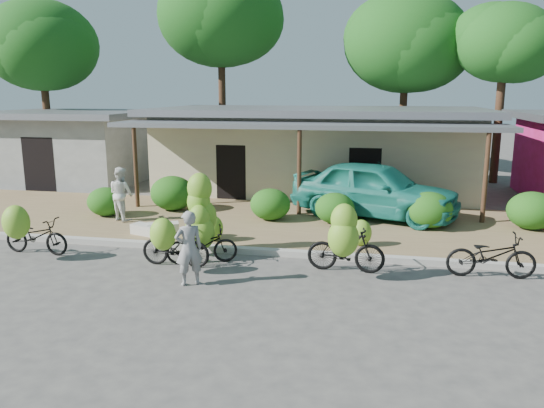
{
  "coord_description": "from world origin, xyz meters",
  "views": [
    {
      "loc": [
        2.49,
        -10.41,
        4.0
      ],
      "look_at": [
        -0.14,
        2.47,
        1.2
      ],
      "focal_mm": 35.0,
      "sensor_mm": 36.0,
      "label": 1
    }
  ],
  "objects_px": {
    "bystander": "(121,194)",
    "bike_right": "(345,243)",
    "bike_left": "(173,243)",
    "sack_near": "(163,228)",
    "bike_far_left": "(32,233)",
    "sack_far": "(145,229)",
    "teal_van": "(375,189)",
    "tree_center_right": "(402,41)",
    "vendor": "(189,248)",
    "tree_back_left": "(39,43)",
    "bike_far_right": "(491,256)",
    "tree_near_right": "(500,41)",
    "tree_far_center": "(218,14)",
    "bike_center": "(201,227)"
  },
  "relations": [
    {
      "from": "bike_far_left",
      "to": "teal_van",
      "type": "xyz_separation_m",
      "value": [
        8.23,
        5.42,
        0.42
      ]
    },
    {
      "from": "vendor",
      "to": "tree_far_center",
      "type": "bearing_deg",
      "value": -108.78
    },
    {
      "from": "tree_back_left",
      "to": "tree_near_right",
      "type": "relative_size",
      "value": 1.07
    },
    {
      "from": "bike_far_right",
      "to": "sack_near",
      "type": "xyz_separation_m",
      "value": [
        -8.3,
        1.58,
        -0.23
      ]
    },
    {
      "from": "tree_far_center",
      "to": "bystander",
      "type": "xyz_separation_m",
      "value": [
        0.5,
        -11.91,
        -6.8
      ]
    },
    {
      "from": "bike_left",
      "to": "sack_near",
      "type": "relative_size",
      "value": 1.96
    },
    {
      "from": "tree_center_right",
      "to": "teal_van",
      "type": "distance_m",
      "value": 11.75
    },
    {
      "from": "bike_right",
      "to": "bystander",
      "type": "bearing_deg",
      "value": 66.96
    },
    {
      "from": "tree_center_right",
      "to": "bike_right",
      "type": "bearing_deg",
      "value": -95.41
    },
    {
      "from": "teal_van",
      "to": "tree_far_center",
      "type": "bearing_deg",
      "value": 58.06
    },
    {
      "from": "tree_far_center",
      "to": "bike_center",
      "type": "xyz_separation_m",
      "value": [
        4.03,
        -14.77,
        -6.93
      ]
    },
    {
      "from": "bike_far_left",
      "to": "sack_far",
      "type": "xyz_separation_m",
      "value": [
        2.05,
        2.0,
        -0.32
      ]
    },
    {
      "from": "tree_back_left",
      "to": "bystander",
      "type": "distance_m",
      "value": 13.41
    },
    {
      "from": "tree_back_left",
      "to": "bike_right",
      "type": "distance_m",
      "value": 20.5
    },
    {
      "from": "teal_van",
      "to": "tree_near_right",
      "type": "bearing_deg",
      "value": -11.47
    },
    {
      "from": "bike_left",
      "to": "sack_near",
      "type": "xyz_separation_m",
      "value": [
        -1.26,
        2.39,
        -0.32
      ]
    },
    {
      "from": "tree_center_right",
      "to": "bystander",
      "type": "relative_size",
      "value": 5.24
    },
    {
      "from": "bike_far_right",
      "to": "tree_far_center",
      "type": "bearing_deg",
      "value": 32.68
    },
    {
      "from": "bystander",
      "to": "sack_near",
      "type": "bearing_deg",
      "value": 174.02
    },
    {
      "from": "vendor",
      "to": "bike_far_right",
      "type": "bearing_deg",
      "value": 161.85
    },
    {
      "from": "teal_van",
      "to": "bike_far_left",
      "type": "bearing_deg",
      "value": 142.28
    },
    {
      "from": "tree_back_left",
      "to": "tree_center_right",
      "type": "bearing_deg",
      "value": 11.63
    },
    {
      "from": "sack_near",
      "to": "teal_van",
      "type": "relative_size",
      "value": 0.16
    },
    {
      "from": "tree_near_right",
      "to": "bystander",
      "type": "bearing_deg",
      "value": -140.21
    },
    {
      "from": "sack_far",
      "to": "teal_van",
      "type": "xyz_separation_m",
      "value": [
        6.18,
        3.41,
        0.74
      ]
    },
    {
      "from": "bike_right",
      "to": "tree_back_left",
      "type": "bearing_deg",
      "value": 53.95
    },
    {
      "from": "tree_far_center",
      "to": "bike_left",
      "type": "distance_m",
      "value": 17.48
    },
    {
      "from": "tree_far_center",
      "to": "tree_near_right",
      "type": "bearing_deg",
      "value": -6.58
    },
    {
      "from": "teal_van",
      "to": "bike_right",
      "type": "bearing_deg",
      "value": -166.99
    },
    {
      "from": "tree_far_center",
      "to": "bike_left",
      "type": "bearing_deg",
      "value": -76.91
    },
    {
      "from": "tree_near_right",
      "to": "vendor",
      "type": "height_order",
      "value": "tree_near_right"
    },
    {
      "from": "bike_left",
      "to": "teal_van",
      "type": "height_order",
      "value": "teal_van"
    },
    {
      "from": "tree_center_right",
      "to": "bike_left",
      "type": "bearing_deg",
      "value": -108.56
    },
    {
      "from": "bike_far_left",
      "to": "sack_near",
      "type": "height_order",
      "value": "bike_far_left"
    },
    {
      "from": "tree_center_right",
      "to": "vendor",
      "type": "distance_m",
      "value": 18.46
    },
    {
      "from": "bystander",
      "to": "bike_right",
      "type": "bearing_deg",
      "value": -177.45
    },
    {
      "from": "bike_center",
      "to": "bystander",
      "type": "bearing_deg",
      "value": 29.96
    },
    {
      "from": "bike_left",
      "to": "vendor",
      "type": "distance_m",
      "value": 1.21
    },
    {
      "from": "bike_right",
      "to": "vendor",
      "type": "relative_size",
      "value": 1.1
    },
    {
      "from": "bike_right",
      "to": "sack_far",
      "type": "xyz_separation_m",
      "value": [
        -5.63,
        1.89,
        -0.47
      ]
    },
    {
      "from": "tree_back_left",
      "to": "bike_far_right",
      "type": "bearing_deg",
      "value": -32.18
    },
    {
      "from": "bike_right",
      "to": "sack_far",
      "type": "height_order",
      "value": "bike_right"
    },
    {
      "from": "tree_far_center",
      "to": "sack_far",
      "type": "height_order",
      "value": "tree_far_center"
    },
    {
      "from": "bike_left",
      "to": "bike_right",
      "type": "bearing_deg",
      "value": -84.0
    },
    {
      "from": "bike_left",
      "to": "bystander",
      "type": "relative_size",
      "value": 1.01
    },
    {
      "from": "tree_near_right",
      "to": "vendor",
      "type": "distance_m",
      "value": 18.09
    },
    {
      "from": "bike_far_right",
      "to": "sack_near",
      "type": "distance_m",
      "value": 8.45
    },
    {
      "from": "tree_far_center",
      "to": "teal_van",
      "type": "xyz_separation_m",
      "value": [
        8.06,
        -9.91,
        -6.74
      ]
    },
    {
      "from": "bike_left",
      "to": "bystander",
      "type": "height_order",
      "value": "bystander"
    },
    {
      "from": "sack_near",
      "to": "bystander",
      "type": "bearing_deg",
      "value": 146.27
    }
  ]
}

